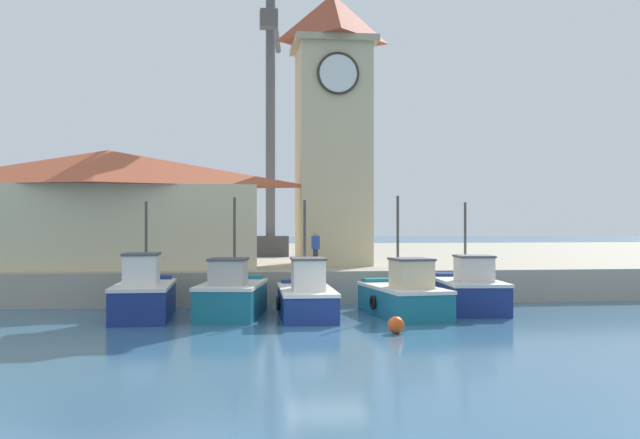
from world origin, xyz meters
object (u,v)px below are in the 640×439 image
at_px(fishing_boat_left_inner, 306,297).
at_px(mooring_buoy, 396,325).
at_px(fishing_boat_far_left, 144,296).
at_px(warehouse_left, 107,208).
at_px(fishing_boat_center, 469,291).
at_px(fishing_boat_left_outer, 232,296).
at_px(fishing_boat_mid_left, 404,296).
at_px(clock_tower, 333,122).
at_px(dock_worker_near_tower, 316,249).
at_px(port_crane_near, 271,152).

height_order(fishing_boat_left_inner, mooring_buoy, fishing_boat_left_inner).
relative_size(fishing_boat_far_left, warehouse_left, 0.36).
relative_size(fishing_boat_far_left, fishing_boat_center, 1.02).
distance_m(fishing_boat_left_inner, fishing_boat_center, 6.39).
distance_m(fishing_boat_left_outer, fishing_boat_center, 8.99).
relative_size(fishing_boat_left_outer, fishing_boat_left_inner, 0.93).
distance_m(fishing_boat_left_inner, mooring_buoy, 4.91).
bearing_deg(warehouse_left, fishing_boat_mid_left, -32.78).
relative_size(fishing_boat_left_inner, clock_tower, 0.36).
distance_m(clock_tower, dock_worker_near_tower, 6.70).
relative_size(fishing_boat_left_outer, mooring_buoy, 9.25).
distance_m(fishing_boat_far_left, clock_tower, 13.52).
bearing_deg(dock_worker_near_tower, fishing_boat_left_outer, -125.21).
distance_m(fishing_boat_center, clock_tower, 11.36).
relative_size(fishing_boat_left_inner, mooring_buoy, 9.99).
xyz_separation_m(fishing_boat_left_outer, clock_tower, (4.81, 8.09, 7.37)).
distance_m(fishing_boat_left_outer, fishing_boat_mid_left, 6.20).
height_order(clock_tower, port_crane_near, port_crane_near).
bearing_deg(fishing_boat_left_outer, clock_tower, 59.27).
relative_size(warehouse_left, port_crane_near, 0.84).
distance_m(port_crane_near, mooring_buoy, 23.15).
distance_m(fishing_boat_far_left, mooring_buoy, 9.26).
bearing_deg(fishing_boat_left_inner, fishing_boat_far_left, 176.85).
distance_m(warehouse_left, dock_worker_near_tower, 9.37).
xyz_separation_m(fishing_boat_mid_left, mooring_buoy, (-1.24, -4.12, -0.45)).
relative_size(fishing_boat_mid_left, dock_worker_near_tower, 3.07).
xyz_separation_m(fishing_boat_left_outer, mooring_buoy, (4.93, -4.72, -0.49)).
relative_size(port_crane_near, mooring_buoy, 30.58).
distance_m(fishing_boat_far_left, dock_worker_near_tower, 8.64).
height_order(fishing_boat_left_inner, clock_tower, clock_tower).
distance_m(fishing_boat_left_inner, fishing_boat_mid_left, 3.53).
bearing_deg(mooring_buoy, clock_tower, 90.54).
xyz_separation_m(fishing_boat_mid_left, dock_worker_near_tower, (-2.53, 5.75, 1.51)).
bearing_deg(clock_tower, port_crane_near, 104.99).
relative_size(fishing_boat_center, mooring_buoy, 8.99).
relative_size(clock_tower, port_crane_near, 0.91).
distance_m(fishing_boat_mid_left, mooring_buoy, 4.33).
xyz_separation_m(fishing_boat_left_inner, dock_worker_near_tower, (1.00, 5.56, 1.51)).
relative_size(fishing_boat_left_inner, port_crane_near, 0.33).
relative_size(clock_tower, dock_worker_near_tower, 8.92).
bearing_deg(mooring_buoy, port_crane_near, 96.63).
bearing_deg(fishing_boat_center, dock_worker_near_tower, 138.98).
xyz_separation_m(clock_tower, port_crane_near, (-2.42, 9.03, -0.62)).
bearing_deg(warehouse_left, fishing_boat_left_outer, -51.80).
height_order(fishing_boat_left_outer, fishing_boat_left_inner, fishing_boat_left_outer).
xyz_separation_m(fishing_boat_center, port_crane_near, (-6.58, 16.60, 6.76)).
bearing_deg(fishing_boat_left_outer, mooring_buoy, -43.72).
xyz_separation_m(fishing_boat_left_outer, port_crane_near, (2.39, 17.13, 6.76)).
relative_size(port_crane_near, dock_worker_near_tower, 9.81).
distance_m(fishing_boat_far_left, fishing_boat_left_inner, 5.73).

